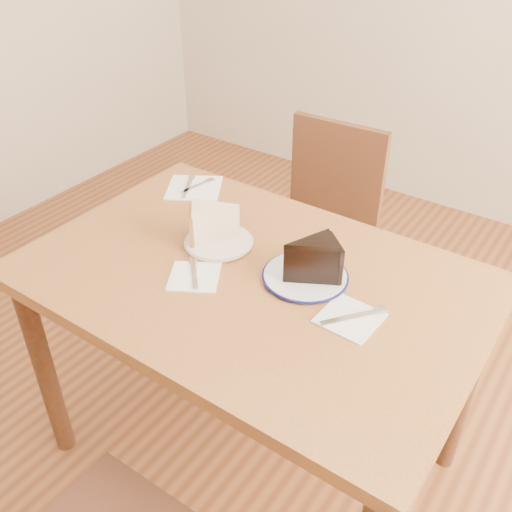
# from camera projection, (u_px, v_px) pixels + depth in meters

# --- Properties ---
(ground) EXTENTS (4.00, 4.00, 0.00)m
(ground) POSITION_uv_depth(u_px,v_px,m) (252.00, 451.00, 1.93)
(ground) COLOR #532B16
(ground) RESTS_ON ground
(table) EXTENTS (1.20, 0.80, 0.75)m
(table) POSITION_uv_depth(u_px,v_px,m) (252.00, 303.00, 1.56)
(table) COLOR brown
(table) RESTS_ON ground
(chair_far) EXTENTS (0.45, 0.45, 0.88)m
(chair_far) POSITION_uv_depth(u_px,v_px,m) (316.00, 233.00, 2.14)
(chair_far) COLOR #391D11
(chair_far) RESTS_ON ground
(plate_cream) EXTENTS (0.19, 0.19, 0.01)m
(plate_cream) POSITION_uv_depth(u_px,v_px,m) (219.00, 242.00, 1.61)
(plate_cream) COLOR silver
(plate_cream) RESTS_ON table
(plate_navy) EXTENTS (0.22, 0.22, 0.01)m
(plate_navy) POSITION_uv_depth(u_px,v_px,m) (305.00, 276.00, 1.48)
(plate_navy) COLOR white
(plate_navy) RESTS_ON table
(carrot_cake) EXTENTS (0.16, 0.15, 0.09)m
(carrot_cake) POSITION_uv_depth(u_px,v_px,m) (216.00, 223.00, 1.59)
(carrot_cake) COLOR beige
(carrot_cake) RESTS_ON plate_cream
(chocolate_cake) EXTENTS (0.16, 0.16, 0.10)m
(chocolate_cake) POSITION_uv_depth(u_px,v_px,m) (308.00, 262.00, 1.43)
(chocolate_cake) COLOR black
(chocolate_cake) RESTS_ON plate_navy
(napkin_cream) EXTENTS (0.18, 0.18, 0.00)m
(napkin_cream) POSITION_uv_depth(u_px,v_px,m) (194.00, 277.00, 1.48)
(napkin_cream) COLOR white
(napkin_cream) RESTS_ON table
(napkin_navy) EXTENTS (0.14, 0.14, 0.00)m
(napkin_navy) POSITION_uv_depth(u_px,v_px,m) (350.00, 318.00, 1.35)
(napkin_navy) COLOR white
(napkin_navy) RESTS_ON table
(napkin_spare) EXTENTS (0.24, 0.24, 0.00)m
(napkin_spare) POSITION_uv_depth(u_px,v_px,m) (194.00, 188.00, 1.89)
(napkin_spare) COLOR white
(napkin_spare) RESTS_ON table
(fork_cream) EXTENTS (0.11, 0.11, 0.00)m
(fork_cream) POSITION_uv_depth(u_px,v_px,m) (194.00, 273.00, 1.49)
(fork_cream) COLOR silver
(fork_cream) RESTS_ON napkin_cream
(knife_navy) EXTENTS (0.12, 0.15, 0.00)m
(knife_navy) POSITION_uv_depth(u_px,v_px,m) (353.00, 317.00, 1.35)
(knife_navy) COLOR silver
(knife_navy) RESTS_ON napkin_navy
(fork_spare) EXTENTS (0.04, 0.14, 0.00)m
(fork_spare) POSITION_uv_depth(u_px,v_px,m) (197.00, 186.00, 1.89)
(fork_spare) COLOR silver
(fork_spare) RESTS_ON napkin_spare
(knife_spare) EXTENTS (0.09, 0.15, 0.00)m
(knife_spare) POSITION_uv_depth(u_px,v_px,m) (188.00, 187.00, 1.89)
(knife_spare) COLOR silver
(knife_spare) RESTS_ON napkin_spare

